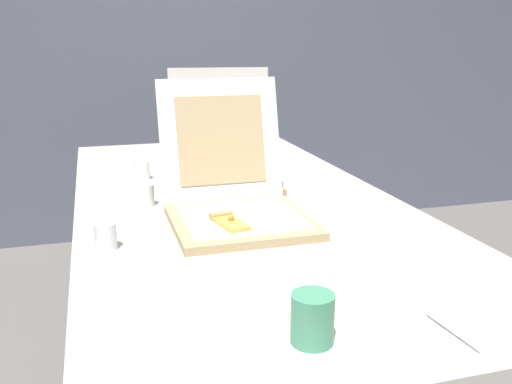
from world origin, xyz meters
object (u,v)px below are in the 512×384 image
object	(u,v)px
table	(236,213)
cup_white_near_left	(106,236)
cup_white_far	(142,171)
cup_white_mid	(145,195)
napkin_pile	(489,326)
pizza_box_front	(235,201)
pizza_box_middle	(223,166)
cup_printed_front	(312,319)

from	to	relation	value
table	cup_white_near_left	world-z (taller)	cup_white_near_left
cup_white_far	cup_white_mid	size ratio (longest dim) A/B	1.00
cup_white_far	napkin_pile	size ratio (longest dim) A/B	0.38
pizza_box_front	cup_white_near_left	xyz separation A→B (m)	(-0.35, -0.13, -0.02)
pizza_box_middle	cup_white_mid	world-z (taller)	pizza_box_middle
table	pizza_box_front	xyz separation A→B (m)	(-0.05, -0.21, 0.10)
cup_white_far	cup_white_mid	bearing A→B (deg)	-93.57
pizza_box_middle	cup_printed_front	size ratio (longest dim) A/B	4.88
pizza_box_middle	napkin_pile	bearing A→B (deg)	-71.56
pizza_box_front	cup_white_mid	size ratio (longest dim) A/B	6.99
napkin_pile	cup_white_near_left	bearing A→B (deg)	137.67
cup_white_near_left	pizza_box_front	bearing A→B (deg)	19.79
cup_white_far	pizza_box_middle	bearing A→B (deg)	-20.90
cup_white_mid	table	bearing A→B (deg)	-0.54
table	pizza_box_middle	bearing A→B (deg)	86.87
cup_white_near_left	cup_printed_front	distance (m)	0.61
table	pizza_box_middle	distance (m)	0.24
pizza_box_front	cup_printed_front	world-z (taller)	pizza_box_front
napkin_pile	pizza_box_middle	bearing A→B (deg)	100.58
cup_white_far	napkin_pile	world-z (taller)	cup_white_far
cup_printed_front	table	bearing A→B (deg)	83.89
table	cup_white_mid	bearing A→B (deg)	179.46
cup_white_mid	pizza_box_middle	bearing A→B (deg)	37.16
table	cup_white_far	xyz separation A→B (m)	(-0.26, 0.32, 0.08)
cup_white_mid	napkin_pile	distance (m)	1.03
table	pizza_box_front	bearing A→B (deg)	-104.70
cup_white_mid	napkin_pile	xyz separation A→B (m)	(0.50, -0.90, -0.03)
cup_white_far	cup_white_mid	world-z (taller)	same
pizza_box_middle	napkin_pile	size ratio (longest dim) A/B	2.45
cup_white_near_left	cup_white_far	world-z (taller)	same
pizza_box_middle	cup_white_far	distance (m)	0.29
pizza_box_front	cup_white_far	distance (m)	0.57
pizza_box_front	cup_printed_front	size ratio (longest dim) A/B	5.30
table	cup_white_near_left	xyz separation A→B (m)	(-0.40, -0.33, 0.08)
cup_white_mid	cup_printed_front	distance (m)	0.88
table	cup_printed_front	distance (m)	0.87
table	pizza_box_middle	world-z (taller)	pizza_box_middle
pizza_box_middle	pizza_box_front	bearing A→B (deg)	-90.94
pizza_box_middle	cup_printed_front	world-z (taller)	pizza_box_middle
pizza_box_front	napkin_pile	size ratio (longest dim) A/B	2.66
table	cup_white_far	size ratio (longest dim) A/B	31.30
table	napkin_pile	size ratio (longest dim) A/B	11.92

